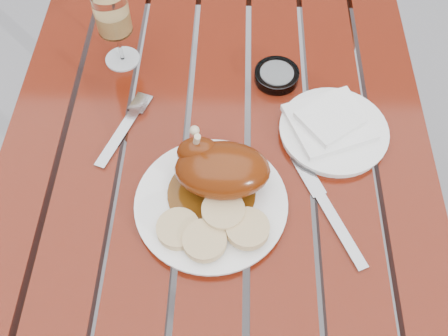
# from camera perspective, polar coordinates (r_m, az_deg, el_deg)

# --- Properties ---
(ground) EXTENTS (60.00, 60.00, 0.00)m
(ground) POSITION_cam_1_polar(r_m,az_deg,el_deg) (1.60, -0.50, -12.76)
(ground) COLOR slate
(ground) RESTS_ON ground
(table) EXTENTS (0.80, 1.20, 0.75)m
(table) POSITION_cam_1_polar(r_m,az_deg,el_deg) (1.26, -0.63, -6.92)
(table) COLOR maroon
(table) RESTS_ON ground
(dinner_plate) EXTENTS (0.32, 0.32, 0.02)m
(dinner_plate) POSITION_cam_1_polar(r_m,az_deg,el_deg) (0.85, -1.47, -4.13)
(dinner_plate) COLOR white
(dinner_plate) RESTS_ON table
(roast_duck) EXTENTS (0.17, 0.15, 0.12)m
(roast_duck) POSITION_cam_1_polar(r_m,az_deg,el_deg) (0.83, -0.65, -0.10)
(roast_duck) COLOR #552C09
(roast_duck) RESTS_ON dinner_plate
(bread_dumplings) EXTENTS (0.18, 0.12, 0.03)m
(bread_dumplings) POSITION_cam_1_polar(r_m,az_deg,el_deg) (0.81, -1.23, -6.77)
(bread_dumplings) COLOR tan
(bread_dumplings) RESTS_ON dinner_plate
(wine_glass) EXTENTS (0.09, 0.09, 0.17)m
(wine_glass) POSITION_cam_1_polar(r_m,az_deg,el_deg) (1.04, -12.29, 15.29)
(wine_glass) COLOR #DDB264
(wine_glass) RESTS_ON table
(side_plate) EXTENTS (0.26, 0.26, 0.02)m
(side_plate) POSITION_cam_1_polar(r_m,az_deg,el_deg) (0.96, 12.40, 4.12)
(side_plate) COLOR white
(side_plate) RESTS_ON table
(napkin) EXTENTS (0.18, 0.17, 0.01)m
(napkin) POSITION_cam_1_polar(r_m,az_deg,el_deg) (0.95, 11.91, 5.14)
(napkin) COLOR white
(napkin) RESTS_ON side_plate
(ashtray) EXTENTS (0.10, 0.10, 0.02)m
(ashtray) POSITION_cam_1_polar(r_m,az_deg,el_deg) (1.03, 6.03, 10.45)
(ashtray) COLOR #B2B7BC
(ashtray) RESTS_ON table
(fork) EXTENTS (0.08, 0.17, 0.01)m
(fork) POSITION_cam_1_polar(r_m,az_deg,el_deg) (0.96, -11.61, 4.02)
(fork) COLOR gray
(fork) RESTS_ON table
(knife) EXTENTS (0.10, 0.19, 0.01)m
(knife) POSITION_cam_1_polar(r_m,az_deg,el_deg) (0.87, 12.32, -5.55)
(knife) COLOR gray
(knife) RESTS_ON table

